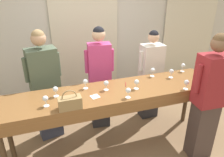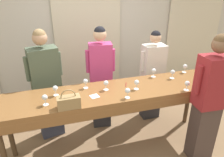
# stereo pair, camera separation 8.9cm
# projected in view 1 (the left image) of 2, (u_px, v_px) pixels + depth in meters

# --- Properties ---
(ground_plane) EXTENTS (18.00, 18.00, 0.00)m
(ground_plane) POSITION_uv_depth(u_px,v_px,m) (113.00, 147.00, 3.42)
(ground_plane) COLOR #846647
(wall_back) EXTENTS (12.00, 0.06, 2.80)m
(wall_back) POSITION_uv_depth(u_px,v_px,m) (85.00, 33.00, 4.36)
(wall_back) COLOR beige
(wall_back) RESTS_ON ground_plane
(curtain_panel_center) EXTENTS (1.32, 0.03, 2.69)m
(curtain_panel_center) POSITION_uv_depth(u_px,v_px,m) (86.00, 37.00, 4.33)
(curtain_panel_center) COLOR beige
(curtain_panel_center) RESTS_ON ground_plane
(curtain_panel_right) EXTENTS (1.32, 0.03, 2.69)m
(curtain_panel_right) POSITION_uv_depth(u_px,v_px,m) (189.00, 28.00, 5.03)
(curtain_panel_right) COLOR beige
(curtain_panel_right) RESTS_ON ground_plane
(tasting_bar) EXTENTS (3.05, 0.67, 1.01)m
(tasting_bar) POSITION_uv_depth(u_px,v_px,m) (114.00, 97.00, 3.02)
(tasting_bar) COLOR brown
(tasting_bar) RESTS_ON ground_plane
(wine_bottle) EXTENTS (0.08, 0.08, 0.31)m
(wine_bottle) POSITION_uv_depth(u_px,v_px,m) (203.00, 75.00, 3.20)
(wine_bottle) COLOR black
(wine_bottle) RESTS_ON tasting_bar
(handbag) EXTENTS (0.27, 0.13, 0.24)m
(handbag) POSITION_uv_depth(u_px,v_px,m) (70.00, 102.00, 2.55)
(handbag) COLOR #997A4C
(handbag) RESTS_ON tasting_bar
(wine_glass_front_left) EXTENTS (0.07, 0.07, 0.14)m
(wine_glass_front_left) POSITION_uv_depth(u_px,v_px,m) (45.00, 99.00, 2.59)
(wine_glass_front_left) COLOR white
(wine_glass_front_left) RESTS_ON tasting_bar
(wine_glass_front_mid) EXTENTS (0.07, 0.07, 0.14)m
(wine_glass_front_mid) POSITION_uv_depth(u_px,v_px,m) (106.00, 83.00, 2.97)
(wine_glass_front_mid) COLOR white
(wine_glass_front_mid) RESTS_ON tasting_bar
(wine_glass_front_right) EXTENTS (0.07, 0.07, 0.14)m
(wine_glass_front_right) POSITION_uv_depth(u_px,v_px,m) (128.00, 91.00, 2.78)
(wine_glass_front_right) COLOR white
(wine_glass_front_right) RESTS_ON tasting_bar
(wine_glass_center_left) EXTENTS (0.07, 0.07, 0.14)m
(wine_glass_center_left) POSITION_uv_depth(u_px,v_px,m) (137.00, 82.00, 3.00)
(wine_glass_center_left) COLOR white
(wine_glass_center_left) RESTS_ON tasting_bar
(wine_glass_center_mid) EXTENTS (0.07, 0.07, 0.14)m
(wine_glass_center_mid) POSITION_uv_depth(u_px,v_px,m) (183.00, 66.00, 3.56)
(wine_glass_center_mid) COLOR white
(wine_glass_center_mid) RESTS_ON tasting_bar
(wine_glass_center_right) EXTENTS (0.07, 0.07, 0.14)m
(wine_glass_center_right) POSITION_uv_depth(u_px,v_px,m) (85.00, 82.00, 3.01)
(wine_glass_center_right) COLOR white
(wine_glass_center_right) RESTS_ON tasting_bar
(wine_glass_back_left) EXTENTS (0.07, 0.07, 0.14)m
(wine_glass_back_left) POSITION_uv_depth(u_px,v_px,m) (153.00, 70.00, 3.38)
(wine_glass_back_left) COLOR white
(wine_glass_back_left) RESTS_ON tasting_bar
(wine_glass_back_mid) EXTENTS (0.07, 0.07, 0.14)m
(wine_glass_back_mid) POSITION_uv_depth(u_px,v_px,m) (171.00, 72.00, 3.34)
(wine_glass_back_mid) COLOR white
(wine_glass_back_mid) RESTS_ON tasting_bar
(wine_glass_back_right) EXTENTS (0.07, 0.07, 0.14)m
(wine_glass_back_right) POSITION_uv_depth(u_px,v_px,m) (55.00, 90.00, 2.81)
(wine_glass_back_right) COLOR white
(wine_glass_back_right) RESTS_ON tasting_bar
(wine_glass_near_host) EXTENTS (0.07, 0.07, 0.14)m
(wine_glass_near_host) POSITION_uv_depth(u_px,v_px,m) (187.00, 83.00, 2.99)
(wine_glass_near_host) COLOR white
(wine_glass_near_host) RESTS_ON tasting_bar
(napkin) EXTENTS (0.13, 0.13, 0.00)m
(napkin) POSITION_uv_depth(u_px,v_px,m) (95.00, 97.00, 2.83)
(napkin) COLOR white
(napkin) RESTS_ON tasting_bar
(pen) EXTENTS (0.06, 0.12, 0.01)m
(pen) POSITION_uv_depth(u_px,v_px,m) (126.00, 84.00, 3.16)
(pen) COLOR maroon
(pen) RESTS_ON tasting_bar
(guest_olive_jacket) EXTENTS (0.54, 0.34, 1.78)m
(guest_olive_jacket) POSITION_uv_depth(u_px,v_px,m) (45.00, 86.00, 3.32)
(guest_olive_jacket) COLOR #383D51
(guest_olive_jacket) RESTS_ON ground_plane
(guest_pink_top) EXTENTS (0.47, 0.26, 1.76)m
(guest_pink_top) POSITION_uv_depth(u_px,v_px,m) (100.00, 78.00, 3.56)
(guest_pink_top) COLOR #28282D
(guest_pink_top) RESTS_ON ground_plane
(guest_cream_sweater) EXTENTS (0.49, 0.26, 1.64)m
(guest_cream_sweater) POSITION_uv_depth(u_px,v_px,m) (151.00, 75.00, 3.87)
(guest_cream_sweater) COLOR #28282D
(guest_cream_sweater) RESTS_ON ground_plane
(host_pouring) EXTENTS (0.49, 0.30, 1.83)m
(host_pouring) POSITION_uv_depth(u_px,v_px,m) (208.00, 99.00, 2.91)
(host_pouring) COLOR #473833
(host_pouring) RESTS_ON ground_plane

